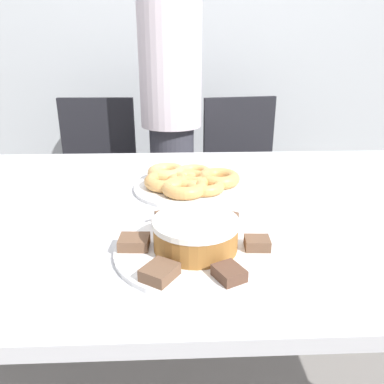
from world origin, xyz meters
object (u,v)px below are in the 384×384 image
Objects in this scene: office_chair_left at (97,191)px; office_chair_right at (246,189)px; napkin at (63,187)px; person_standing at (171,115)px; plate_cake at (195,250)px; plate_donuts at (190,187)px; frosted_cake at (196,234)px.

office_chair_right is (0.79, -0.00, 0.00)m from office_chair_left.
person_standing is at bearing 69.31° from napkin.
person_standing is 1.74× the size of office_chair_right.
office_chair_left is 6.63× the size of napkin.
office_chair_left is at bearing 110.94° from plate_cake.
office_chair_right is at bearing 68.53° from plate_donuts.
person_standing reaches higher than frosted_cake.
plate_cake is 0.37m from plate_donuts.
plate_cake is at bearing -46.28° from napkin.
plate_cake is (0.46, -1.21, 0.32)m from office_chair_left.
person_standing is at bearing 169.16° from office_chair_right.
plate_donuts is 1.89× the size of frosted_cake.
plate_cake is 1.00× the size of plate_donuts.
plate_donuts is at bearing 89.84° from frosted_cake.
office_chair_left is at bearing 110.94° from frosted_cake.
office_chair_left is 1.01m from plate_donuts.
napkin is (-0.37, 0.39, -0.00)m from plate_cake.
person_standing reaches higher than plate_cake.
office_chair_left reaches higher than plate_donuts.
napkin is at bearing -110.69° from person_standing.
person_standing reaches higher than office_chair_left.
office_chair_left is at bearing 169.83° from office_chair_right.
frosted_cake is (0.00, 0.00, 0.04)m from plate_cake.
plate_cake is 1.90× the size of frosted_cake.
person_standing is 4.70× the size of plate_cake.
office_chair_right is 6.63× the size of napkin.
plate_cake is at bearing -87.14° from person_standing.
office_chair_left is 0.89m from napkin.
office_chair_left is 5.13× the size of frosted_cake.
office_chair_left is 2.70× the size of plate_cake.
office_chair_left is 1.33m from plate_cake.
office_chair_left is at bearing -179.41° from person_standing.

